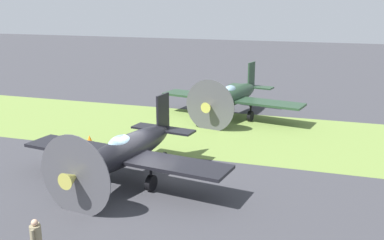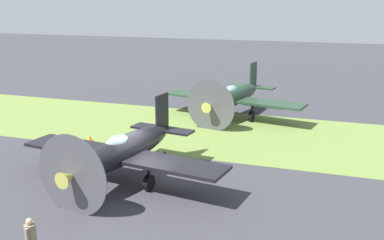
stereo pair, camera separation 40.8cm
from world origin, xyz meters
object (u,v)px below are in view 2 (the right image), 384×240
object	(u,v)px
airplane_wingman	(234,96)
runway_marker_cone	(90,138)
airplane_lead	(124,150)
ground_crew_chief	(31,240)

from	to	relation	value
airplane_wingman	runway_marker_cone	world-z (taller)	airplane_wingman
airplane_lead	airplane_wingman	world-z (taller)	airplane_wingman
airplane_lead	ground_crew_chief	xyz separation A→B (m)	(-0.36, 7.56, -0.72)
airplane_wingman	runway_marker_cone	size ratio (longest dim) A/B	25.46
ground_crew_chief	runway_marker_cone	distance (m)	13.84
airplane_lead	runway_marker_cone	size ratio (longest dim) A/B	25.09
airplane_wingman	ground_crew_chief	world-z (taller)	airplane_wingman
airplane_lead	runway_marker_cone	xyz separation A→B (m)	(5.10, -5.14, -1.42)
airplane_lead	airplane_wingman	bearing A→B (deg)	-90.42
ground_crew_chief	runway_marker_cone	bearing A→B (deg)	6.37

